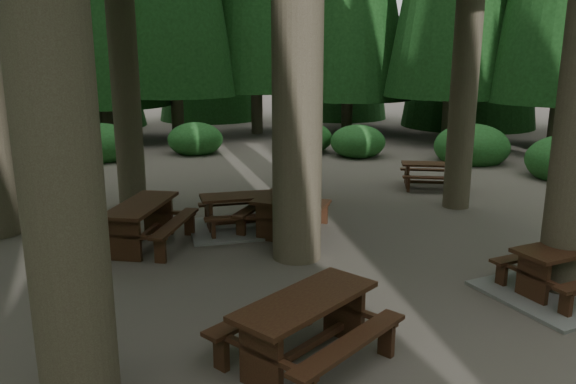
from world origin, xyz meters
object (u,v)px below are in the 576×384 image
object	(u,v)px
picnic_table_b	(142,218)
picnic_table_e	(306,320)
picnic_table_a	(565,278)
picnic_table_d	(431,172)
picnic_table_f	(284,205)
picnic_table_c	(242,218)

from	to	relation	value
picnic_table_b	picnic_table_e	size ratio (longest dim) A/B	1.03
picnic_table_a	picnic_table_d	xyz separation A→B (m)	(2.08, 6.42, 0.20)
picnic_table_e	picnic_table_b	bearing A→B (deg)	76.81
picnic_table_a	picnic_table_d	world-z (taller)	picnic_table_a
picnic_table_b	picnic_table_e	distance (m)	4.95
picnic_table_a	picnic_table_f	bearing A→B (deg)	118.55
picnic_table_d	picnic_table_b	bearing A→B (deg)	-136.50
picnic_table_b	picnic_table_f	bearing A→B (deg)	-60.50
picnic_table_c	picnic_table_f	world-z (taller)	picnic_table_f
picnic_table_c	picnic_table_d	world-z (taller)	picnic_table_c
picnic_table_a	picnic_table_d	distance (m)	6.75
picnic_table_d	picnic_table_e	xyz separation A→B (m)	(-6.41, -6.82, 0.09)
picnic_table_e	picnic_table_c	bearing A→B (deg)	53.74
picnic_table_b	picnic_table_d	xyz separation A→B (m)	(7.68, 2.04, -0.11)
picnic_table_a	picnic_table_b	bearing A→B (deg)	137.52
picnic_table_a	picnic_table_e	size ratio (longest dim) A/B	0.99
picnic_table_a	picnic_table_b	world-z (taller)	picnic_table_b
picnic_table_b	picnic_table_c	world-z (taller)	picnic_table_b
picnic_table_d	picnic_table_c	bearing A→B (deg)	-134.82
picnic_table_d	picnic_table_f	bearing A→B (deg)	-128.64
picnic_table_c	picnic_table_e	bearing A→B (deg)	-91.90
picnic_table_b	picnic_table_c	distance (m)	2.06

